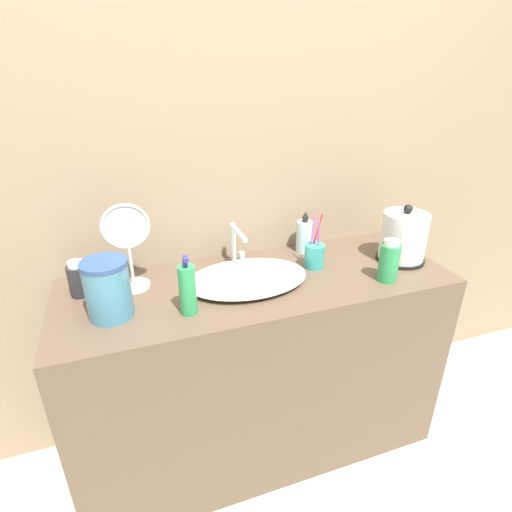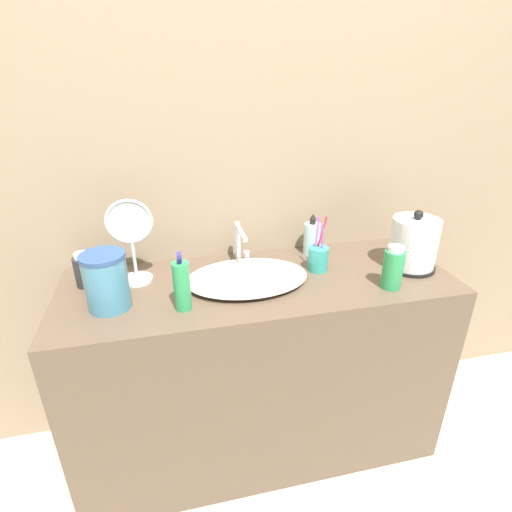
# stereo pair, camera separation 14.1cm
# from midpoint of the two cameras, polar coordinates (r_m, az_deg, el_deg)

# --- Properties ---
(ground_plane) EXTENTS (12.00, 12.00, 0.00)m
(ground_plane) POSITION_cam_midpoint_polar(r_m,az_deg,el_deg) (1.83, 1.02, -30.39)
(ground_plane) COLOR #BCB29E
(wall_back) EXTENTS (6.00, 0.04, 2.60)m
(wall_back) POSITION_cam_midpoint_polar(r_m,az_deg,el_deg) (1.56, -5.73, 17.39)
(wall_back) COLOR gray
(wall_back) RESTS_ON ground_plane
(vanity_counter) EXTENTS (1.43, 0.51, 0.81)m
(vanity_counter) POSITION_cam_midpoint_polar(r_m,az_deg,el_deg) (1.69, -2.00, -15.68)
(vanity_counter) COLOR brown
(vanity_counter) RESTS_ON ground_plane
(sink_basin) EXTENTS (0.44, 0.30, 0.04)m
(sink_basin) POSITION_cam_midpoint_polar(r_m,az_deg,el_deg) (1.43, -4.05, -3.19)
(sink_basin) COLOR white
(sink_basin) RESTS_ON vanity_counter
(faucet) EXTENTS (0.06, 0.17, 0.17)m
(faucet) POSITION_cam_midpoint_polar(r_m,az_deg,el_deg) (1.53, -5.48, 1.95)
(faucet) COLOR silver
(faucet) RESTS_ON vanity_counter
(electric_kettle) EXTENTS (0.19, 0.19, 0.23)m
(electric_kettle) POSITION_cam_midpoint_polar(r_m,az_deg,el_deg) (1.65, 18.03, 2.33)
(electric_kettle) COLOR black
(electric_kettle) RESTS_ON vanity_counter
(toothbrush_cup) EXTENTS (0.08, 0.08, 0.22)m
(toothbrush_cup) POSITION_cam_midpoint_polar(r_m,az_deg,el_deg) (1.54, 5.75, 0.07)
(toothbrush_cup) COLOR teal
(toothbrush_cup) RESTS_ON vanity_counter
(lotion_bottle) EXTENTS (0.05, 0.05, 0.20)m
(lotion_bottle) POSITION_cam_midpoint_polar(r_m,az_deg,el_deg) (1.26, -12.94, -4.78)
(lotion_bottle) COLOR #2D9956
(lotion_bottle) RESTS_ON vanity_counter
(shampoo_bottle) EXTENTS (0.07, 0.07, 0.13)m
(shampoo_bottle) POSITION_cam_midpoint_polar(r_m,az_deg,el_deg) (1.49, -26.50, -3.05)
(shampoo_bottle) COLOR #28282D
(shampoo_bottle) RESTS_ON vanity_counter
(mouthwash_bottle) EXTENTS (0.07, 0.07, 0.17)m
(mouthwash_bottle) POSITION_cam_midpoint_polar(r_m,az_deg,el_deg) (1.67, 4.54, 2.87)
(mouthwash_bottle) COLOR silver
(mouthwash_bottle) RESTS_ON vanity_counter
(hand_cream_bottle) EXTENTS (0.07, 0.07, 0.16)m
(hand_cream_bottle) POSITION_cam_midpoint_polar(r_m,az_deg,el_deg) (1.48, 15.91, -0.82)
(hand_cream_bottle) COLOR #2D9956
(hand_cream_bottle) RESTS_ON vanity_counter
(vanity_mirror) EXTENTS (0.16, 0.11, 0.31)m
(vanity_mirror) POSITION_cam_midpoint_polar(r_m,az_deg,el_deg) (1.43, -20.56, 1.71)
(vanity_mirror) COLOR silver
(vanity_mirror) RESTS_ON vanity_counter
(water_pitcher) EXTENTS (0.14, 0.14, 0.19)m
(water_pitcher) POSITION_cam_midpoint_polar(r_m,az_deg,el_deg) (1.32, -23.33, -4.45)
(water_pitcher) COLOR teal
(water_pitcher) RESTS_ON vanity_counter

